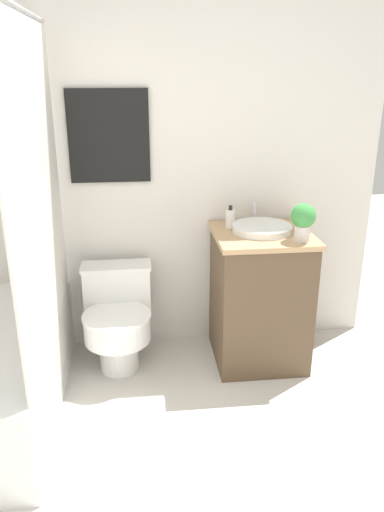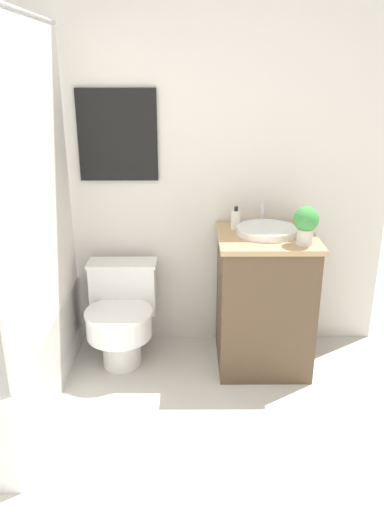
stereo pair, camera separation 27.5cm
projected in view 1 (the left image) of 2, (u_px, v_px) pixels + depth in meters
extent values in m
cube|color=silver|center=(131.00, 155.00, 2.99)|extent=(3.08, 0.05, 2.50)
cube|color=black|center=(109.00, 136.00, 2.91)|extent=(0.47, 0.02, 0.54)
cube|color=silver|center=(109.00, 137.00, 2.90)|extent=(0.44, 0.01, 0.51)
cube|color=silver|center=(41.00, 223.00, 2.36)|extent=(0.01, 1.25, 1.81)
cylinder|color=#B7B7BC|center=(17.00, 7.00, 2.04)|extent=(0.02, 1.25, 0.02)
cylinder|color=white|center=(119.00, 352.00, 3.04)|extent=(0.23, 0.23, 0.23)
cylinder|color=white|center=(117.00, 328.00, 2.93)|extent=(0.39, 0.39, 0.14)
cylinder|color=white|center=(117.00, 316.00, 2.90)|extent=(0.40, 0.40, 0.02)
cube|color=white|center=(117.00, 291.00, 3.11)|extent=(0.41, 0.18, 0.32)
cube|color=white|center=(116.00, 266.00, 3.06)|extent=(0.43, 0.18, 0.02)
cube|color=brown|center=(259.00, 299.00, 3.07)|extent=(0.54, 0.53, 0.81)
cube|color=tan|center=(263.00, 235.00, 2.92)|extent=(0.57, 0.56, 0.03)
cylinder|color=white|center=(262.00, 228.00, 2.93)|extent=(0.35, 0.35, 0.04)
cylinder|color=silver|center=(255.00, 212.00, 3.10)|extent=(0.02, 0.02, 0.13)
cylinder|color=silver|center=(230.00, 219.00, 2.99)|extent=(0.06, 0.06, 0.11)
cylinder|color=black|center=(231.00, 208.00, 2.97)|extent=(0.02, 0.02, 0.02)
cylinder|color=beige|center=(302.00, 233.00, 2.76)|extent=(0.09, 0.09, 0.09)
sphere|color=#3D8E42|center=(303.00, 216.00, 2.73)|extent=(0.14, 0.14, 0.14)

